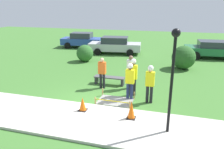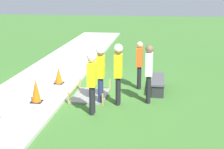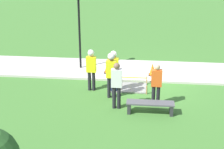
{
  "view_description": "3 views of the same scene",
  "coord_description": "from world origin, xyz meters",
  "views": [
    {
      "loc": [
        3.32,
        -8.36,
        4.38
      ],
      "look_at": [
        0.49,
        1.59,
        1.04
      ],
      "focal_mm": 35.0,
      "sensor_mm": 36.0,
      "label": 1
    },
    {
      "loc": [
        11.56,
        2.86,
        3.6
      ],
      "look_at": [
        0.88,
        1.42,
        0.78
      ],
      "focal_mm": 55.0,
      "sensor_mm": 36.0,
      "label": 2
    },
    {
      "loc": [
        0.19,
        14.28,
        6.02
      ],
      "look_at": [
        1.47,
        1.91,
        1.09
      ],
      "focal_mm": 55.0,
      "sensor_mm": 36.0,
      "label": 3
    }
  ],
  "objects": [
    {
      "name": "ground_plane",
      "position": [
        0.0,
        0.0,
        0.0
      ],
      "size": [
        60.0,
        60.0,
        0.0
      ],
      "primitive_type": "plane",
      "color": "#3D702D"
    },
    {
      "name": "sidewalk",
      "position": [
        0.0,
        -1.37,
        0.05
      ],
      "size": [
        28.0,
        2.73,
        0.1
      ],
      "color": "#BCB7AD",
      "rests_on": "ground_plane"
    },
    {
      "name": "wet_concrete_patch",
      "position": [
        0.9,
        0.7,
        0.04
      ],
      "size": [
        1.65,
        1.13,
        0.38
      ],
      "color": "gray",
      "rests_on": "ground_plane"
    },
    {
      "name": "traffic_cone_near_patch",
      "position": [
        -0.15,
        -0.68,
        0.39
      ],
      "size": [
        0.34,
        0.34,
        0.59
      ],
      "color": "black",
      "rests_on": "sidewalk"
    },
    {
      "name": "traffic_cone_far_patch",
      "position": [
        1.95,
        -0.78,
        0.46
      ],
      "size": [
        0.34,
        0.34,
        0.74
      ],
      "color": "black",
      "rests_on": "sidewalk"
    },
    {
      "name": "park_bench",
      "position": [
        -0.05,
        2.91,
        0.32
      ],
      "size": [
        1.75,
        0.44,
        0.45
      ],
      "color": "#2D2D33",
      "rests_on": "ground_plane"
    },
    {
      "name": "worker_supervisor",
      "position": [
        1.53,
        1.7,
        1.15
      ],
      "size": [
        0.4,
        0.27,
        1.9
      ],
      "color": "black",
      "rests_on": "ground_plane"
    },
    {
      "name": "worker_assistant",
      "position": [
        1.49,
        1.15,
        1.08
      ],
      "size": [
        0.4,
        0.26,
        1.81
      ],
      "color": "navy",
      "rests_on": "ground_plane"
    },
    {
      "name": "worker_trainee",
      "position": [
        2.43,
        1.06,
        1.08
      ],
      "size": [
        0.4,
        0.26,
        1.8
      ],
      "color": "black",
      "rests_on": "ground_plane"
    },
    {
      "name": "bystander_in_orange_shirt",
      "position": [
        -0.25,
        2.24,
        0.96
      ],
      "size": [
        0.4,
        0.22,
        1.7
      ],
      "color": "black",
      "rests_on": "ground_plane"
    },
    {
      "name": "bystander_in_gray_shirt",
      "position": [
        1.23,
        2.62,
        1.05
      ],
      "size": [
        0.4,
        0.24,
        1.83
      ],
      "color": "black",
      "rests_on": "ground_plane"
    }
  ]
}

